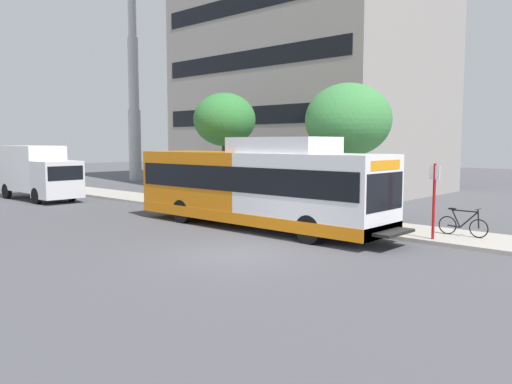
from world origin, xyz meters
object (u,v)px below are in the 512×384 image
at_px(street_tree_near_stop, 348,120).
at_px(box_truck_background, 36,171).
at_px(transit_bus, 256,186).
at_px(street_tree_mid_block, 224,120).
at_px(bus_stop_sign_pole, 434,195).
at_px(bicycle_parked, 463,224).

distance_m(street_tree_near_stop, box_truck_background, 19.54).
height_order(transit_bus, box_truck_background, transit_bus).
relative_size(transit_bus, street_tree_mid_block, 2.09).
bearing_deg(street_tree_near_stop, bus_stop_sign_pole, -111.20).
bearing_deg(bus_stop_sign_pole, street_tree_near_stop, 68.80).
xyz_separation_m(bus_stop_sign_pole, box_truck_background, (-3.22, 23.33, 0.09)).
bearing_deg(transit_bus, street_tree_near_stop, -27.63).
distance_m(bicycle_parked, street_tree_mid_block, 13.32).
bearing_deg(street_tree_mid_block, bus_stop_sign_pole, -98.23).
xyz_separation_m(transit_bus, bus_stop_sign_pole, (1.87, -6.55, -0.05)).
bearing_deg(street_tree_mid_block, box_truck_background, 113.98).
height_order(street_tree_near_stop, box_truck_background, street_tree_near_stop).
relative_size(bicycle_parked, box_truck_background, 0.25).
xyz_separation_m(street_tree_near_stop, box_truck_background, (-5.02, 18.70, -2.64)).
bearing_deg(transit_bus, bicycle_parked, -66.04).
bearing_deg(bicycle_parked, street_tree_near_stop, 84.29).
relative_size(bus_stop_sign_pole, box_truck_background, 0.37).
xyz_separation_m(bus_stop_sign_pole, street_tree_near_stop, (1.80, 4.63, 2.73)).
height_order(street_tree_mid_block, box_truck_background, street_tree_mid_block).
relative_size(bicycle_parked, street_tree_near_stop, 0.30).
bearing_deg(box_truck_background, bus_stop_sign_pole, -82.13).
distance_m(bicycle_parked, street_tree_near_stop, 6.45).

